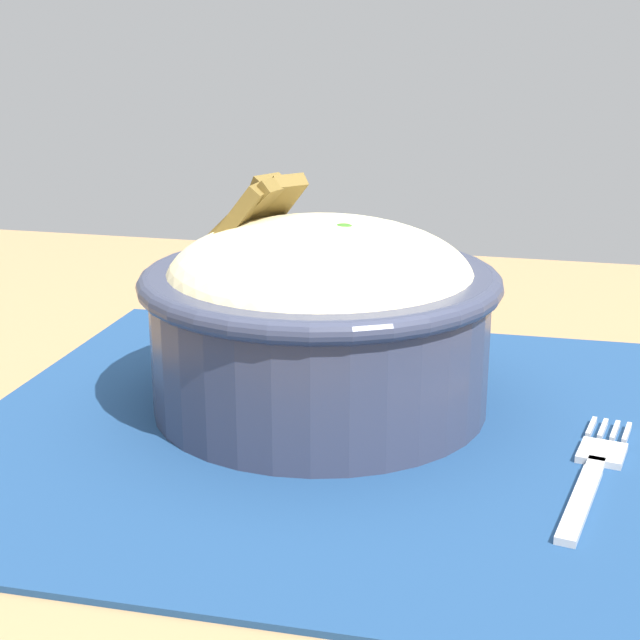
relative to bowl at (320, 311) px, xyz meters
name	(u,v)px	position (x,y,z in m)	size (l,w,h in m)	color
table	(296,562)	(-0.01, -0.03, -0.14)	(1.09, 0.87, 0.72)	#99754C
placemat	(363,429)	(0.03, -0.03, -0.06)	(0.42, 0.36, 0.00)	navy
bowl	(320,311)	(0.00, 0.00, 0.00)	(0.20, 0.20, 0.13)	#2D3347
fork	(594,469)	(0.15, -0.05, -0.05)	(0.04, 0.14, 0.00)	#BCBCBC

